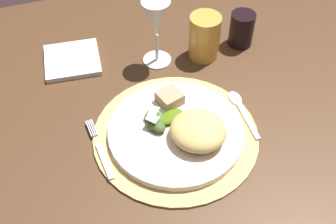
% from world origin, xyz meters
% --- Properties ---
extents(dining_table, '(1.23, 0.94, 0.73)m').
position_xyz_m(dining_table, '(0.00, 0.00, 0.56)').
color(dining_table, '#4D311D').
rests_on(dining_table, ground).
extents(placemat, '(0.34, 0.34, 0.01)m').
position_xyz_m(placemat, '(-0.08, -0.11, 0.73)').
color(placemat, tan).
rests_on(placemat, dining_table).
extents(dinner_plate, '(0.28, 0.28, 0.02)m').
position_xyz_m(dinner_plate, '(-0.08, -0.11, 0.74)').
color(dinner_plate, silver).
rests_on(dinner_plate, placemat).
extents(pasta_serving, '(0.15, 0.15, 0.04)m').
position_xyz_m(pasta_serving, '(-0.04, -0.15, 0.77)').
color(pasta_serving, '#DCBD69').
rests_on(pasta_serving, dinner_plate).
extents(salad_greens, '(0.09, 0.07, 0.03)m').
position_xyz_m(salad_greens, '(-0.10, -0.09, 0.76)').
color(salad_greens, '#4B6F10').
rests_on(salad_greens, dinner_plate).
extents(bread_piece, '(0.06, 0.06, 0.03)m').
position_xyz_m(bread_piece, '(-0.07, -0.04, 0.76)').
color(bread_piece, tan).
rests_on(bread_piece, dinner_plate).
extents(fork, '(0.03, 0.16, 0.00)m').
position_xyz_m(fork, '(-0.23, -0.11, 0.74)').
color(fork, silver).
rests_on(fork, placemat).
extents(spoon, '(0.03, 0.14, 0.01)m').
position_xyz_m(spoon, '(0.08, -0.09, 0.74)').
color(spoon, silver).
rests_on(spoon, placemat).
extents(napkin, '(0.14, 0.14, 0.01)m').
position_xyz_m(napkin, '(-0.24, 0.18, 0.74)').
color(napkin, white).
rests_on(napkin, dining_table).
extents(wine_glass, '(0.07, 0.07, 0.17)m').
position_xyz_m(wine_glass, '(-0.04, 0.12, 0.84)').
color(wine_glass, silver).
rests_on(wine_glass, dining_table).
extents(amber_tumbler, '(0.07, 0.07, 0.11)m').
position_xyz_m(amber_tumbler, '(0.07, 0.11, 0.78)').
color(amber_tumbler, gold).
rests_on(amber_tumbler, dining_table).
extents(dark_tumbler, '(0.06, 0.06, 0.09)m').
position_xyz_m(dark_tumbler, '(0.17, 0.12, 0.77)').
color(dark_tumbler, black).
rests_on(dark_tumbler, dining_table).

